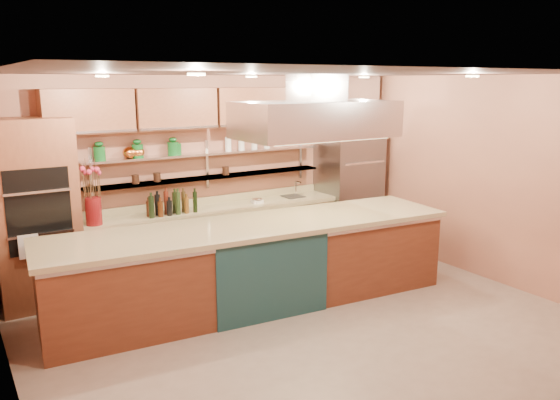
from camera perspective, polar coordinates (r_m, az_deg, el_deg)
floor at (r=6.44m, az=2.61°, el=-12.74°), size 6.00×5.00×0.02m
ceiling at (r=5.84m, az=2.89°, el=13.11°), size 6.00×5.00×0.02m
wall_back at (r=8.12m, az=-7.37°, el=2.89°), size 6.00×0.04×2.80m
wall_front at (r=4.26m, az=22.45°, el=-6.70°), size 6.00×0.04×2.80m
wall_left at (r=4.98m, az=-27.03°, el=-4.43°), size 0.04×5.00×2.80m
wall_right at (r=8.05m, az=20.58°, el=2.12°), size 0.04×5.00×2.80m
oven_stack at (r=7.20m, az=-24.18°, el=-1.36°), size 0.95×0.64×2.30m
refrigerator at (r=9.12m, az=7.19°, el=1.69°), size 0.95×0.72×2.10m
back_counter at (r=8.05m, az=-6.61°, el=-4.02°), size 3.84×0.64×0.93m
wall_shelf_lower at (r=8.00m, az=-7.30°, el=2.38°), size 3.60×0.26×0.03m
wall_shelf_upper at (r=7.94m, az=-7.37°, el=4.86°), size 3.60×0.26×0.03m
upper_cabinets at (r=7.86m, az=-7.01°, el=9.56°), size 4.60×0.36×0.55m
range_hood at (r=6.89m, az=3.79°, el=8.40°), size 2.00×1.00×0.45m
ceiling_downlights at (r=6.00m, az=1.77°, el=12.81°), size 4.00×2.80×0.02m
island at (r=6.75m, az=-2.67°, el=-6.72°), size 5.02×1.52×1.03m
flower_vase at (r=7.29m, az=-18.90°, el=-1.11°), size 0.25×0.25×0.36m
oil_bottle_cluster at (r=7.60m, az=-11.17°, el=-0.59°), size 0.78×0.40×0.24m
kitchen_scale at (r=8.17m, az=-2.41°, el=-0.01°), size 0.18×0.16×0.09m
bar_faucet at (r=8.63m, az=1.65°, el=1.17°), size 0.04×0.04×0.24m
copper_kettle at (r=7.53m, az=-15.43°, el=4.81°), size 0.22×0.22×0.15m
green_canister at (r=7.74m, az=-10.75°, el=5.26°), size 0.17×0.17×0.16m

